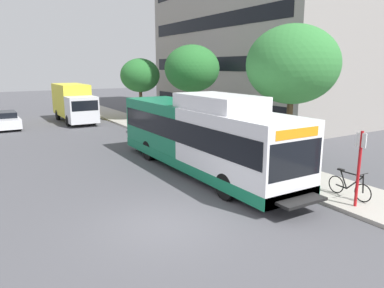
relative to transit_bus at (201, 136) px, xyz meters
The scene contains 11 objects.
ground_plane 5.74m from the transit_bus, 137.60° to the left, with size 120.00×120.00×0.00m, color #4C4C51.
sidewalk_curb 3.78m from the transit_bus, 29.80° to the left, with size 3.00×56.00×0.14m, color #A8A399.
transit_bus is the anchor object (origin of this frame).
bus_stop_sign_pole 6.90m from the transit_bus, 72.77° to the right, with size 0.10×0.36×2.60m.
bicycle_parked 6.58m from the transit_bus, 66.39° to the right, with size 0.52×1.76×1.02m.
street_tree_near_stop 5.15m from the transit_bus, 28.16° to the right, with size 4.11×4.11×6.48m.
street_tree_mid_block 8.49m from the transit_bus, 61.65° to the left, with size 3.60×3.60×6.03m.
street_tree_far_block 16.50m from the transit_bus, 76.19° to the left, with size 3.38×3.38×5.32m.
parked_car_far_lane 19.18m from the transit_bus, 110.31° to the left, with size 1.80×4.50×1.33m.
box_truck_background 18.66m from the transit_bus, 93.74° to the left, with size 2.32×7.01×3.25m.
lattice_comm_tower 31.23m from the transit_bus, 64.79° to the left, with size 1.10×1.10×28.71m.
Camera 1 is at (-4.69, -9.33, 4.82)m, focal length 33.87 mm.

